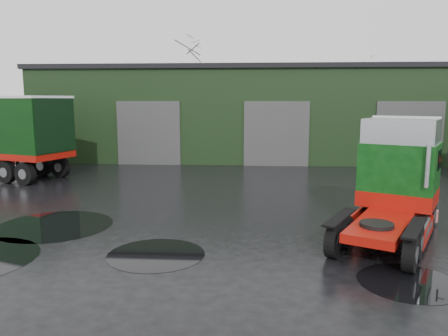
% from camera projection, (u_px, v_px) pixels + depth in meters
% --- Properties ---
extents(ground, '(100.00, 100.00, 0.00)m').
position_uv_depth(ground, '(233.00, 232.00, 13.65)').
color(ground, black).
extents(warehouse, '(32.40, 12.40, 6.30)m').
position_uv_depth(warehouse, '(273.00, 112.00, 32.72)').
color(warehouse, black).
rests_on(warehouse, ground).
extents(hero_tractor, '(4.80, 6.24, 3.58)m').
position_uv_depth(hero_tractor, '(389.00, 182.00, 12.43)').
color(hero_tractor, '#0B3E0F').
rests_on(hero_tractor, ground).
extents(tree_back_a, '(4.40, 4.40, 9.50)m').
position_uv_depth(tree_back_a, '(187.00, 93.00, 42.87)').
color(tree_back_a, black).
rests_on(tree_back_a, ground).
extents(tree_back_b, '(4.40, 4.40, 7.50)m').
position_uv_depth(tree_back_b, '(352.00, 103.00, 41.94)').
color(tree_back_b, black).
rests_on(tree_back_b, ground).
extents(puddle_0, '(2.63, 2.63, 0.01)m').
position_uv_depth(puddle_0, '(156.00, 254.00, 11.70)').
color(puddle_0, black).
rests_on(puddle_0, ground).
extents(puddle_1, '(1.84, 1.84, 0.01)m').
position_uv_depth(puddle_1, '(374.00, 230.00, 13.92)').
color(puddle_1, black).
rests_on(puddle_1, ground).
extents(puddle_3, '(2.29, 2.29, 0.01)m').
position_uv_depth(puddle_3, '(408.00, 282.00, 9.92)').
color(puddle_3, black).
rests_on(puddle_3, ground).
extents(puddle_4, '(3.77, 3.77, 0.01)m').
position_uv_depth(puddle_4, '(54.00, 225.00, 14.38)').
color(puddle_4, black).
rests_on(puddle_4, ground).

